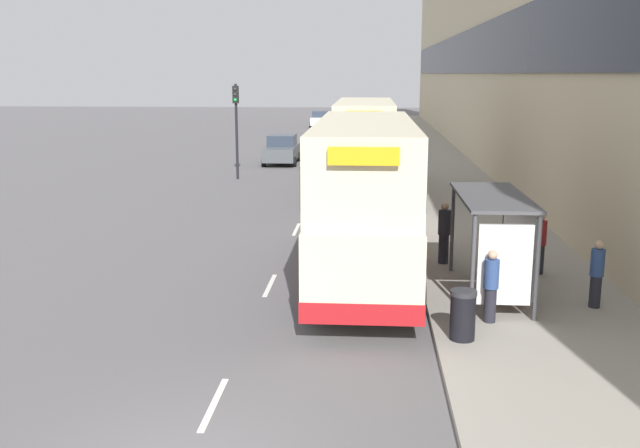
% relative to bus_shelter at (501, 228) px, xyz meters
% --- Properties ---
extents(pavement, '(5.00, 93.00, 0.14)m').
position_rel_bus_shelter_xyz_m(pavement, '(0.73, 30.34, -1.81)').
color(pavement, gray).
rests_on(pavement, ground_plane).
extents(terrace_facade, '(3.10, 93.00, 15.38)m').
position_rel_bus_shelter_xyz_m(terrace_facade, '(4.72, 30.34, 5.81)').
color(terrace_facade, '#C6B793').
rests_on(terrace_facade, ground_plane).
extents(lane_mark_0, '(0.12, 2.00, 0.01)m').
position_rel_bus_shelter_xyz_m(lane_mark_0, '(-5.77, -5.92, -1.87)').
color(lane_mark_0, silver).
rests_on(lane_mark_0, ground_plane).
extents(lane_mark_1, '(0.12, 2.00, 0.01)m').
position_rel_bus_shelter_xyz_m(lane_mark_1, '(-5.77, 1.04, -1.87)').
color(lane_mark_1, silver).
rests_on(lane_mark_1, ground_plane).
extents(lane_mark_2, '(0.12, 2.00, 0.01)m').
position_rel_bus_shelter_xyz_m(lane_mark_2, '(-5.77, 7.99, -1.87)').
color(lane_mark_2, silver).
rests_on(lane_mark_2, ground_plane).
extents(lane_mark_3, '(0.12, 2.00, 0.01)m').
position_rel_bus_shelter_xyz_m(lane_mark_3, '(-5.77, 14.95, -1.87)').
color(lane_mark_3, silver).
rests_on(lane_mark_3, ground_plane).
extents(lane_mark_4, '(0.12, 2.00, 0.01)m').
position_rel_bus_shelter_xyz_m(lane_mark_4, '(-5.77, 21.91, -1.87)').
color(lane_mark_4, silver).
rests_on(lane_mark_4, ground_plane).
extents(lane_mark_5, '(0.12, 2.00, 0.01)m').
position_rel_bus_shelter_xyz_m(lane_mark_5, '(-5.77, 28.87, -1.87)').
color(lane_mark_5, silver).
rests_on(lane_mark_5, ground_plane).
extents(lane_mark_6, '(0.12, 2.00, 0.01)m').
position_rel_bus_shelter_xyz_m(lane_mark_6, '(-5.77, 35.83, -1.87)').
color(lane_mark_6, silver).
rests_on(lane_mark_6, ground_plane).
extents(bus_shelter, '(1.60, 4.20, 2.48)m').
position_rel_bus_shelter_xyz_m(bus_shelter, '(0.00, 0.00, 0.00)').
color(bus_shelter, '#4C4C51').
rests_on(bus_shelter, ground_plane).
extents(double_decker_bus_near, '(2.85, 10.11, 4.30)m').
position_rel_bus_shelter_xyz_m(double_decker_bus_near, '(-3.30, 1.82, 0.41)').
color(double_decker_bus_near, beige).
rests_on(double_decker_bus_near, ground_plane).
extents(double_decker_bus_ahead, '(2.85, 10.14, 4.30)m').
position_rel_bus_shelter_xyz_m(double_decker_bus_ahead, '(-3.41, 15.52, 0.41)').
color(double_decker_bus_ahead, beige).
rests_on(double_decker_bus_ahead, ground_plane).
extents(car_0, '(1.92, 3.91, 1.73)m').
position_rel_bus_shelter_xyz_m(car_0, '(-3.10, 48.58, -1.02)').
color(car_0, '#B7B799').
rests_on(car_0, ground_plane).
extents(car_1, '(2.08, 4.46, 1.79)m').
position_rel_bus_shelter_xyz_m(car_1, '(-8.61, 26.97, -0.99)').
color(car_1, '#4C5156').
rests_on(car_1, ground_plane).
extents(car_2, '(1.91, 4.27, 1.69)m').
position_rel_bus_shelter_xyz_m(car_2, '(-8.36, 57.57, -1.04)').
color(car_2, silver).
rests_on(car_2, ground_plane).
extents(pedestrian_at_shelter, '(0.32, 0.32, 1.63)m').
position_rel_bus_shelter_xyz_m(pedestrian_at_shelter, '(-0.48, -1.82, -0.90)').
color(pedestrian_at_shelter, '#23232D').
rests_on(pedestrian_at_shelter, ground_plane).
extents(pedestrian_1, '(0.32, 0.32, 1.61)m').
position_rel_bus_shelter_xyz_m(pedestrian_1, '(2.14, -0.62, -0.91)').
color(pedestrian_1, '#23232D').
rests_on(pedestrian_1, ground_plane).
extents(pedestrian_2, '(0.35, 0.35, 1.79)m').
position_rel_bus_shelter_xyz_m(pedestrian_2, '(-1.01, 3.13, -0.82)').
color(pedestrian_2, '#23232D').
rests_on(pedestrian_2, ground_plane).
extents(pedestrian_3, '(0.34, 0.34, 1.70)m').
position_rel_bus_shelter_xyz_m(pedestrian_3, '(1.48, 2.20, -0.87)').
color(pedestrian_3, '#23232D').
rests_on(pedestrian_3, ground_plane).
extents(litter_bin, '(0.55, 0.55, 1.05)m').
position_rel_bus_shelter_xyz_m(litter_bin, '(-1.22, -2.93, -1.21)').
color(litter_bin, black).
rests_on(litter_bin, ground_plane).
extents(traffic_light_far_kerb, '(0.30, 0.32, 4.99)m').
position_rel_bus_shelter_xyz_m(traffic_light_far_kerb, '(-10.17, 20.24, 1.48)').
color(traffic_light_far_kerb, black).
rests_on(traffic_light_far_kerb, ground_plane).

